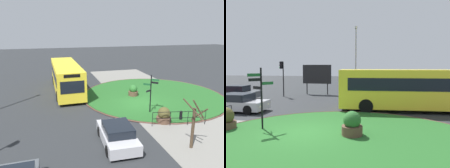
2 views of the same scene
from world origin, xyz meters
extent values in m
plane|color=#282B2D|center=(0.00, 0.00, 0.00)|extent=(120.00, 120.00, 0.00)
cube|color=gray|center=(0.00, -2.09, 0.01)|extent=(32.00, 7.81, 0.02)
cylinder|color=#235B23|center=(2.06, -2.17, 0.05)|extent=(14.10, 14.10, 0.10)
torus|color=brown|center=(2.06, -2.17, 0.06)|extent=(14.41, 14.41, 0.11)
cylinder|color=black|center=(-2.35, 0.21, 1.56)|extent=(0.09, 0.09, 3.11)
sphere|color=black|center=(-2.35, 0.21, 3.16)|extent=(0.10, 0.10, 0.10)
cube|color=#195128|center=(-2.60, -0.02, 2.85)|extent=(0.46, 0.43, 0.15)
cube|color=black|center=(-2.58, -0.01, 2.61)|extent=(0.42, 0.41, 0.15)
cube|color=#195128|center=(-2.14, 0.48, 2.41)|extent=(0.39, 0.49, 0.15)
cube|color=black|center=(-2.67, 0.37, 2.18)|extent=(0.59, 0.32, 0.15)
cube|color=black|center=(-2.48, 0.47, 1.95)|extent=(0.25, 0.46, 0.15)
cylinder|color=black|center=(-4.72, 1.16, 0.53)|extent=(0.04, 0.04, 1.06)
cube|color=yellow|center=(6.18, 6.25, 1.65)|extent=(10.68, 2.85, 2.75)
cube|color=black|center=(6.21, 4.96, 2.03)|extent=(9.34, 0.27, 0.88)
cube|color=black|center=(6.14, 7.54, 2.03)|extent=(9.34, 0.27, 0.88)
cube|color=black|center=(0.86, 6.11, 1.79)|extent=(0.08, 2.10, 1.10)
cube|color=black|center=(0.86, 6.11, 2.80)|extent=(0.06, 1.41, 0.28)
cylinder|color=black|center=(2.81, 4.98, 0.50)|extent=(1.01, 0.33, 1.00)
cylinder|color=black|center=(2.75, 7.34, 0.50)|extent=(1.01, 0.33, 1.00)
cube|color=#B7B7BC|center=(-6.29, 4.26, 0.49)|extent=(3.99, 1.94, 0.62)
cube|color=black|center=(-6.45, 4.26, 1.05)|extent=(2.01, 1.66, 0.51)
cube|color=#EAEACC|center=(-4.30, 4.73, 0.52)|extent=(0.03, 0.20, 0.12)
cube|color=#EAEACC|center=(-4.34, 3.65, 0.52)|extent=(0.03, 0.20, 0.12)
cylinder|color=black|center=(-5.04, 5.04, 0.32)|extent=(0.65, 0.24, 0.64)
cylinder|color=black|center=(-5.10, 3.39, 0.32)|extent=(0.65, 0.24, 0.64)
cylinder|color=black|center=(-7.48, 5.12, 0.32)|extent=(0.65, 0.24, 0.64)
cube|color=#474C51|center=(-10.12, 9.51, 0.49)|extent=(4.35, 1.83, 0.63)
cube|color=black|center=(-9.95, 9.51, 1.09)|extent=(1.94, 1.58, 0.57)
cylinder|color=black|center=(-11.48, 10.29, 0.32)|extent=(0.64, 0.23, 0.64)
cylinder|color=black|center=(-8.77, 8.73, 0.32)|extent=(0.64, 0.23, 0.64)
cylinder|color=black|center=(-8.80, 10.33, 0.32)|extent=(0.64, 0.23, 0.64)
cylinder|color=black|center=(-6.15, 11.92, 1.90)|extent=(0.11, 0.11, 3.79)
cube|color=black|center=(-6.36, 11.92, 3.40)|extent=(0.27, 0.27, 0.78)
sphere|color=black|center=(-6.51, 11.93, 3.64)|extent=(0.16, 0.16, 0.16)
sphere|color=black|center=(-6.51, 11.93, 3.40)|extent=(0.16, 0.16, 0.16)
sphere|color=green|center=(-6.51, 11.93, 3.16)|extent=(0.16, 0.16, 0.16)
cylinder|color=#B7B7BC|center=(1.59, 12.76, 3.60)|extent=(0.16, 0.16, 7.21)
cylinder|color=silver|center=(1.59, 12.76, 7.33)|extent=(0.32, 0.32, 0.22)
cylinder|color=black|center=(-4.26, 14.35, 1.18)|extent=(0.12, 0.12, 2.35)
cylinder|color=black|center=(-1.76, 14.24, 1.18)|extent=(0.12, 0.12, 2.35)
cube|color=green|center=(-3.01, 14.29, 2.35)|extent=(3.33, 0.27, 2.10)
cube|color=black|center=(-3.01, 14.22, 2.35)|extent=(3.43, 0.19, 2.20)
cylinder|color=brown|center=(2.25, -0.11, 0.27)|extent=(0.97, 0.97, 0.54)
sphere|color=#286028|center=(2.25, -0.11, 0.80)|extent=(0.82, 0.82, 0.82)
camera|label=1|loc=(-17.77, 7.84, 6.85)|focal=35.22mm
camera|label=2|loc=(3.00, -9.60, 3.27)|focal=33.68mm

